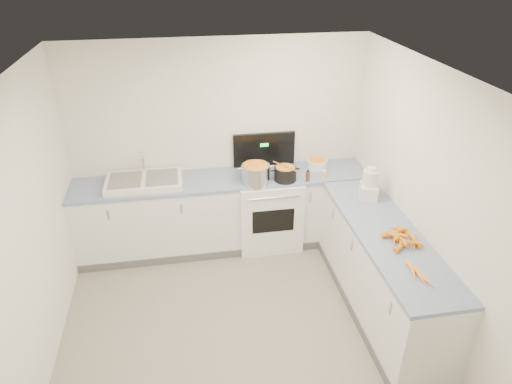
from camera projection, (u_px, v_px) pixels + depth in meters
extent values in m
cube|color=white|center=(224.00, 214.00, 5.61)|extent=(3.50, 0.60, 0.90)
cube|color=#8394B9|center=(222.00, 180.00, 5.38)|extent=(3.50, 0.62, 0.04)
cube|color=white|center=(381.00, 272.00, 4.62)|extent=(0.60, 2.20, 0.90)
cube|color=#8394B9|center=(388.00, 233.00, 4.39)|extent=(0.62, 2.20, 0.04)
cube|color=white|center=(268.00, 211.00, 5.67)|extent=(0.76, 0.65, 0.90)
cube|color=black|center=(264.00, 149.00, 5.59)|extent=(0.76, 0.05, 0.42)
cube|color=white|center=(144.00, 181.00, 5.22)|extent=(0.86, 0.52, 0.07)
cube|color=slate|center=(125.00, 180.00, 5.17)|extent=(0.36, 0.42, 0.01)
cube|color=slate|center=(162.00, 177.00, 5.24)|extent=(0.36, 0.42, 0.01)
cylinder|color=silver|center=(143.00, 161.00, 5.34)|extent=(0.03, 0.03, 0.24)
cylinder|color=silver|center=(256.00, 174.00, 5.24)|extent=(0.43, 0.43, 0.24)
cylinder|color=black|center=(285.00, 174.00, 5.30)|extent=(0.33, 0.33, 0.18)
cylinder|color=#AD7A47|center=(285.00, 167.00, 5.25)|extent=(0.23, 0.33, 0.02)
cylinder|color=white|center=(317.00, 164.00, 5.59)|extent=(0.27, 0.27, 0.11)
cylinder|color=#593319|center=(308.00, 176.00, 5.28)|extent=(0.05, 0.05, 0.12)
cylinder|color=#E5B266|center=(324.00, 175.00, 5.36)|extent=(0.05, 0.05, 0.08)
cube|color=white|center=(369.00, 191.00, 4.92)|extent=(0.23, 0.26, 0.16)
cylinder|color=silver|center=(370.00, 178.00, 4.84)|extent=(0.17, 0.17, 0.17)
cylinder|color=white|center=(372.00, 169.00, 4.79)|extent=(0.10, 0.10, 0.04)
cone|color=orange|center=(392.00, 235.00, 4.28)|extent=(0.21, 0.07, 0.05)
cone|color=orange|center=(416.00, 241.00, 4.19)|extent=(0.05, 0.18, 0.05)
cone|color=orange|center=(404.00, 231.00, 4.34)|extent=(0.10, 0.17, 0.05)
cone|color=orange|center=(400.00, 244.00, 4.17)|extent=(0.15, 0.16, 0.04)
cone|color=orange|center=(414.00, 243.00, 4.17)|extent=(0.14, 0.21, 0.05)
cone|color=orange|center=(395.00, 237.00, 4.27)|extent=(0.09, 0.22, 0.04)
cone|color=orange|center=(401.00, 233.00, 4.32)|extent=(0.08, 0.21, 0.04)
cone|color=orange|center=(394.00, 239.00, 4.23)|extent=(0.12, 0.20, 0.04)
cone|color=orange|center=(399.00, 229.00, 4.39)|extent=(0.18, 0.11, 0.04)
cone|color=orange|center=(402.00, 246.00, 4.13)|extent=(0.21, 0.16, 0.05)
cone|color=orange|center=(398.00, 234.00, 4.25)|extent=(0.17, 0.13, 0.04)
cone|color=orange|center=(393.00, 235.00, 4.26)|extent=(0.06, 0.16, 0.04)
cone|color=orange|center=(413.00, 243.00, 4.13)|extent=(0.21, 0.12, 0.05)
cone|color=orange|center=(402.00, 239.00, 4.17)|extent=(0.04, 0.20, 0.04)
cone|color=orange|center=(413.00, 238.00, 4.22)|extent=(0.05, 0.17, 0.05)
cone|color=orange|center=(396.00, 233.00, 4.27)|extent=(0.15, 0.14, 0.04)
cone|color=orange|center=(396.00, 232.00, 4.28)|extent=(0.21, 0.13, 0.05)
cone|color=orange|center=(391.00, 234.00, 4.25)|extent=(0.15, 0.16, 0.05)
cone|color=orange|center=(427.00, 280.00, 3.72)|extent=(0.07, 0.18, 0.04)
cone|color=orange|center=(420.00, 276.00, 3.77)|extent=(0.05, 0.20, 0.04)
cone|color=orange|center=(413.00, 272.00, 3.82)|extent=(0.09, 0.19, 0.04)
cone|color=orange|center=(411.00, 267.00, 3.87)|extent=(0.05, 0.17, 0.04)
cube|color=tan|center=(132.00, 178.00, 5.21)|extent=(0.03, 0.04, 0.00)
cube|color=tan|center=(134.00, 179.00, 5.18)|extent=(0.01, 0.05, 0.00)
cube|color=tan|center=(124.00, 177.00, 5.23)|extent=(0.04, 0.01, 0.00)
cube|color=tan|center=(118.00, 181.00, 5.15)|extent=(0.03, 0.02, 0.00)
cube|color=tan|center=(128.00, 180.00, 5.17)|extent=(0.03, 0.02, 0.00)
cube|color=tan|center=(124.00, 175.00, 5.28)|extent=(0.02, 0.05, 0.00)
cube|color=tan|center=(122.00, 181.00, 5.13)|extent=(0.01, 0.04, 0.00)
cube|color=tan|center=(130.00, 177.00, 5.22)|extent=(0.02, 0.04, 0.00)
cube|color=tan|center=(125.00, 183.00, 5.11)|extent=(0.03, 0.04, 0.00)
cube|color=tan|center=(134.00, 178.00, 5.20)|extent=(0.04, 0.04, 0.00)
cube|color=tan|center=(132.00, 175.00, 5.28)|extent=(0.04, 0.05, 0.00)
cube|color=tan|center=(134.00, 176.00, 5.25)|extent=(0.04, 0.01, 0.00)
cube|color=tan|center=(126.00, 180.00, 5.16)|extent=(0.03, 0.03, 0.00)
cube|color=tan|center=(121.00, 176.00, 5.24)|extent=(0.05, 0.03, 0.00)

